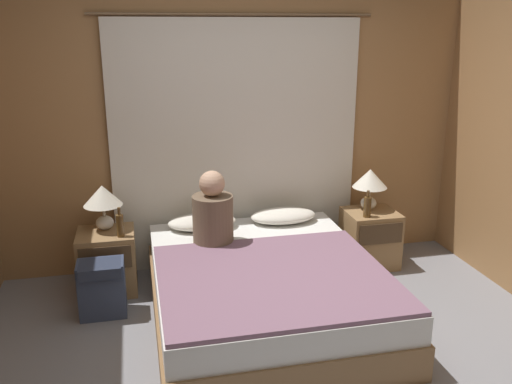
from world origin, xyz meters
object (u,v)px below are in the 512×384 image
backpack_on_floor (102,286)px  pillow_right (283,216)px  beer_bottle_on_left_stand (120,225)px  beer_bottle_on_right_stand (367,207)px  bed (265,290)px  nightstand_left (108,261)px  lamp_left (103,199)px  nightstand_right (370,238)px  person_left_in_bed (213,214)px  lamp_right (370,181)px  pillow_left (202,222)px

backpack_on_floor → pillow_right: bearing=17.8°
beer_bottle_on_left_stand → beer_bottle_on_right_stand: size_ratio=1.01×
beer_bottle_on_left_stand → beer_bottle_on_right_stand: beer_bottle_on_left_stand is taller
bed → pillow_right: (0.36, 0.80, 0.28)m
nightstand_left → lamp_left: lamp_left is taller
nightstand_right → person_left_in_bed: (-1.47, -0.26, 0.43)m
lamp_right → person_left_in_bed: bearing=-166.9°
lamp_left → backpack_on_floor: size_ratio=0.87×
bed → lamp_left: (-1.15, 0.78, 0.55)m
bed → lamp_left: 1.50m
backpack_on_floor → beer_bottle_on_right_stand: bearing=7.3°
bed → backpack_on_floor: 1.22m
lamp_left → pillow_right: 1.53m
bed → lamp_right: lamp_right is taller
lamp_left → person_left_in_bed: 0.91m
lamp_left → lamp_right: size_ratio=1.00×
lamp_right → beer_bottle_on_right_stand: 0.27m
backpack_on_floor → beer_bottle_on_left_stand: bearing=61.7°
pillow_left → beer_bottle_on_right_stand: 1.43m
lamp_left → backpack_on_floor: lamp_left is taller
nightstand_left → lamp_right: bearing=1.9°
bed → person_left_in_bed: person_left_in_bed is taller
nightstand_right → beer_bottle_on_left_stand: beer_bottle_on_left_stand is taller
beer_bottle_on_left_stand → backpack_on_floor: bearing=-118.3°
person_left_in_bed → beer_bottle_on_right_stand: person_left_in_bed is taller
pillow_right → nightstand_right: bearing=-6.4°
beer_bottle_on_right_stand → backpack_on_floor: (-2.24, -0.29, -0.36)m
bed → beer_bottle_on_right_stand: size_ratio=8.38×
nightstand_left → lamp_right: size_ratio=1.37×
nightstand_left → backpack_on_floor: bearing=-94.1°
nightstand_right → backpack_on_floor: (-2.33, -0.40, -0.02)m
nightstand_right → bed: bearing=-148.5°
person_left_in_bed → beer_bottle_on_left_stand: bearing=168.3°
lamp_left → beer_bottle_on_right_stand: 2.22m
beer_bottle_on_right_stand → pillow_right: bearing=163.5°
backpack_on_floor → nightstand_right: bearing=9.8°
lamp_right → pillow_right: bearing=179.2°
nightstand_left → pillow_left: bearing=6.4°
nightstand_right → nightstand_left: bearing=180.0°
lamp_left → nightstand_right: bearing=-1.9°
nightstand_left → lamp_right: (2.31, 0.08, 0.51)m
beer_bottle_on_left_stand → beer_bottle_on_right_stand: bearing=0.0°
bed → lamp_right: size_ratio=5.38×
person_left_in_bed → beer_bottle_on_right_stand: size_ratio=2.51×
nightstand_left → beer_bottle_on_right_stand: bearing=-3.0°
person_left_in_bed → lamp_left: bearing=157.9°
nightstand_left → beer_bottle_on_right_stand: beer_bottle_on_right_stand is taller
nightstand_left → pillow_right: pillow_right is taller
bed → person_left_in_bed: bearing=125.4°
bed → pillow_right: bearing=65.8°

